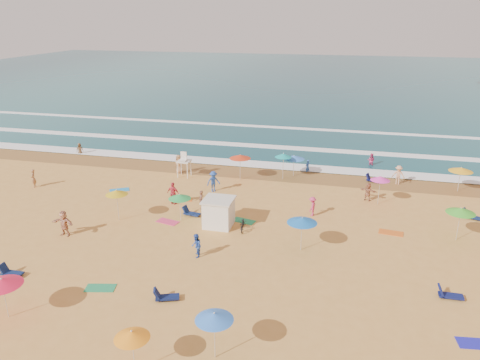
# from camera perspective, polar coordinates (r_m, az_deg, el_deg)

# --- Properties ---
(ground) EXTENTS (220.00, 220.00, 0.00)m
(ground) POSITION_cam_1_polar(r_m,az_deg,el_deg) (35.12, -2.26, -5.52)
(ground) COLOR gold
(ground) RESTS_ON ground
(ocean) EXTENTS (220.00, 140.00, 0.18)m
(ocean) POSITION_cam_1_polar(r_m,az_deg,el_deg) (115.83, 9.42, 12.01)
(ocean) COLOR #0C4756
(ocean) RESTS_ON ground
(wet_sand) EXTENTS (220.00, 220.00, 0.00)m
(wet_sand) POSITION_cam_1_polar(r_m,az_deg,el_deg) (46.40, 1.96, 0.88)
(wet_sand) COLOR olive
(wet_sand) RESTS_ON ground
(surf_foam) EXTENTS (200.00, 18.70, 0.05)m
(surf_foam) POSITION_cam_1_polar(r_m,az_deg,el_deg) (54.65, 3.87, 3.87)
(surf_foam) COLOR white
(surf_foam) RESTS_ON ground
(cabana) EXTENTS (2.00, 2.00, 2.00)m
(cabana) POSITION_cam_1_polar(r_m,az_deg,el_deg) (34.68, -2.61, -4.05)
(cabana) COLOR white
(cabana) RESTS_ON ground
(cabana_roof) EXTENTS (2.20, 2.20, 0.12)m
(cabana_roof) POSITION_cam_1_polar(r_m,az_deg,el_deg) (34.27, -2.64, -2.43)
(cabana_roof) COLOR silver
(cabana_roof) RESTS_ON cabana
(bicycle) EXTENTS (0.84, 1.80, 0.91)m
(bicycle) POSITION_cam_1_polar(r_m,az_deg,el_deg) (34.19, 0.33, -5.39)
(bicycle) COLOR black
(bicycle) RESTS_ON ground
(lifeguard_stand) EXTENTS (1.20, 1.20, 2.10)m
(lifeguard_stand) POSITION_cam_1_polar(r_m,az_deg,el_deg) (45.35, -6.83, 1.69)
(lifeguard_stand) COLOR white
(lifeguard_stand) RESTS_ON ground
(beach_umbrellas) EXTENTS (59.01, 29.76, 0.82)m
(beach_umbrellas) POSITION_cam_1_polar(r_m,az_deg,el_deg) (34.09, 3.96, -2.45)
(beach_umbrellas) COLOR green
(beach_umbrellas) RESTS_ON ground
(loungers) EXTENTS (37.69, 23.47, 0.34)m
(loungers) POSITION_cam_1_polar(r_m,az_deg,el_deg) (31.75, 14.03, -8.70)
(loungers) COLOR #0F1F4C
(loungers) RESTS_ON ground
(towels) EXTENTS (49.72, 20.06, 0.03)m
(towels) POSITION_cam_1_polar(r_m,az_deg,el_deg) (33.43, -0.13, -6.85)
(towels) COLOR red
(towels) RESTS_ON ground
(beachgoers) EXTENTS (44.80, 25.47, 2.14)m
(beachgoers) POSITION_cam_1_polar(r_m,az_deg,el_deg) (38.62, -3.98, -1.79)
(beachgoers) COLOR #B67554
(beachgoers) RESTS_ON ground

